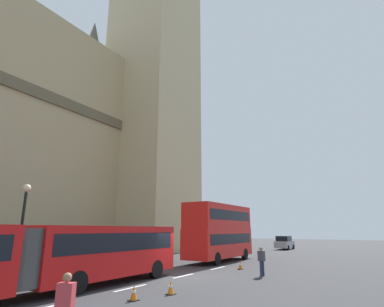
# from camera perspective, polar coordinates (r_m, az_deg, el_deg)

# --- Properties ---
(ground_plane) EXTENTS (160.00, 160.00, 0.00)m
(ground_plane) POSITION_cam_1_polar(r_m,az_deg,el_deg) (19.35, -2.33, -22.27)
(ground_plane) COLOR #333335
(lane_centre_marking) EXTENTS (25.20, 0.16, 0.01)m
(lane_centre_marking) POSITION_cam_1_polar(r_m,az_deg,el_deg) (14.50, -18.30, -24.33)
(lane_centre_marking) COLOR silver
(lane_centre_marking) RESTS_ON ground_plane
(articulated_bus) EXTENTS (18.48, 2.54, 2.90)m
(articulated_bus) POSITION_cam_1_polar(r_m,az_deg,el_deg) (14.55, -30.48, -16.16)
(articulated_bus) COLOR red
(articulated_bus) RESTS_ON ground_plane
(double_decker_bus) EXTENTS (9.06, 2.54, 4.90)m
(double_decker_bus) POSITION_cam_1_polar(r_m,az_deg,el_deg) (28.26, 5.25, -14.17)
(double_decker_bus) COLOR red
(double_decker_bus) RESTS_ON ground_plane
(sedan_lead) EXTENTS (4.40, 1.86, 1.85)m
(sedan_lead) POSITION_cam_1_polar(r_m,az_deg,el_deg) (46.99, 17.08, -15.82)
(sedan_lead) COLOR gray
(sedan_lead) RESTS_ON ground_plane
(traffic_cone_west) EXTENTS (0.36, 0.36, 0.58)m
(traffic_cone_west) POSITION_cam_1_polar(r_m,az_deg,el_deg) (13.37, -10.96, -24.46)
(traffic_cone_west) COLOR black
(traffic_cone_west) RESTS_ON ground_plane
(traffic_cone_middle) EXTENTS (0.36, 0.36, 0.58)m
(traffic_cone_middle) POSITION_cam_1_polar(r_m,az_deg,el_deg) (14.36, -4.04, -23.94)
(traffic_cone_middle) COLOR black
(traffic_cone_middle) RESTS_ON ground_plane
(traffic_cone_east) EXTENTS (0.36, 0.36, 0.58)m
(traffic_cone_east) POSITION_cam_1_polar(r_m,az_deg,el_deg) (23.07, 9.13, -20.10)
(traffic_cone_east) COLOR black
(traffic_cone_east) RESTS_ON ground_plane
(street_lamp) EXTENTS (0.44, 0.44, 5.27)m
(street_lamp) POSITION_cam_1_polar(r_m,az_deg,el_deg) (19.75, -29.46, -11.44)
(street_lamp) COLOR black
(street_lamp) RESTS_ON ground_plane
(pedestrian_near_cones) EXTENTS (0.39, 0.46, 1.69)m
(pedestrian_near_cones) POSITION_cam_1_polar(r_m,az_deg,el_deg) (8.69, -22.96, -25.15)
(pedestrian_near_cones) COLOR #726651
(pedestrian_near_cones) RESTS_ON ground_plane
(pedestrian_by_kerb) EXTENTS (0.35, 0.45, 1.69)m
(pedestrian_by_kerb) POSITION_cam_1_polar(r_m,az_deg,el_deg) (20.01, 13.02, -19.04)
(pedestrian_by_kerb) COLOR #262D4C
(pedestrian_by_kerb) RESTS_ON ground_plane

